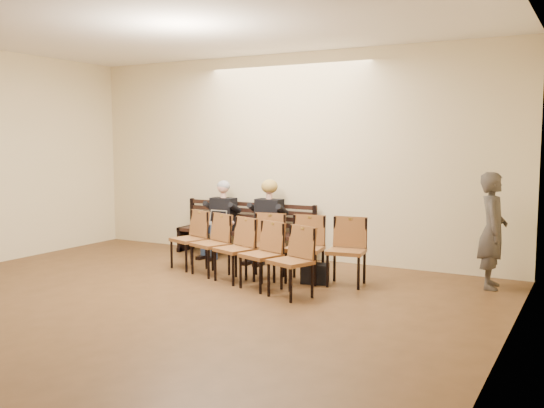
{
  "coord_description": "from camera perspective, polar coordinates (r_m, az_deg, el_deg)",
  "views": [
    {
      "loc": [
        4.78,
        -4.3,
        2.03
      ],
      "look_at": [
        0.21,
        4.05,
        1.03
      ],
      "focal_mm": 40.0,
      "sensor_mm": 36.0,
      "label": 1
    }
  ],
  "objects": [
    {
      "name": "ground",
      "position": [
        6.74,
        -18.82,
        -11.82
      ],
      "size": [
        10.0,
        10.0,
        0.0
      ],
      "primitive_type": "plane",
      "color": "brown",
      "rests_on": "ground"
    },
    {
      "name": "room_walls",
      "position": [
        7.0,
        -14.72,
        9.98
      ],
      "size": [
        8.02,
        10.01,
        3.51
      ],
      "color": "beige",
      "rests_on": "ground"
    },
    {
      "name": "bench",
      "position": [
        10.64,
        -2.65,
        -3.76
      ],
      "size": [
        2.6,
        0.9,
        0.45
      ],
      "primitive_type": "cube",
      "color": "black",
      "rests_on": "ground"
    },
    {
      "name": "seated_man",
      "position": [
        10.69,
        -4.88,
        -1.44
      ],
      "size": [
        0.54,
        0.74,
        1.29
      ],
      "primitive_type": null,
      "color": "black",
      "rests_on": "ground"
    },
    {
      "name": "seated_woman",
      "position": [
        10.21,
        -0.53,
        -1.76
      ],
      "size": [
        0.56,
        0.77,
        1.3
      ],
      "primitive_type": null,
      "color": "black",
      "rests_on": "ground"
    },
    {
      "name": "laptop",
      "position": [
        10.5,
        -5.52,
        -1.99
      ],
      "size": [
        0.39,
        0.34,
        0.24
      ],
      "primitive_type": "cube",
      "rotation": [
        0.0,
        0.0,
        -0.25
      ],
      "color": "silver",
      "rests_on": "bench"
    },
    {
      "name": "water_bottle",
      "position": [
        9.89,
        -0.55,
        -2.56
      ],
      "size": [
        0.07,
        0.07,
        0.21
      ],
      "primitive_type": "cylinder",
      "rotation": [
        0.0,
        0.0,
        -0.02
      ],
      "color": "silver",
      "rests_on": "bench"
    },
    {
      "name": "bag",
      "position": [
        8.7,
        4.06,
        -6.53
      ],
      "size": [
        0.43,
        0.35,
        0.28
      ],
      "primitive_type": "cube",
      "rotation": [
        0.0,
        0.0,
        0.25
      ],
      "color": "black",
      "rests_on": "ground"
    },
    {
      "name": "passerby",
      "position": [
        8.8,
        20.08,
        -1.59
      ],
      "size": [
        0.54,
        0.73,
        1.84
      ],
      "primitive_type": "imported",
      "rotation": [
        0.0,
        0.0,
        1.72
      ],
      "color": "#3D3832",
      "rests_on": "ground"
    },
    {
      "name": "chair_row_front",
      "position": [
        8.74,
        -3.56,
        -4.32
      ],
      "size": [
        2.84,
        1.44,
        0.93
      ],
      "primitive_type": "cube",
      "rotation": [
        0.0,
        0.0,
        -0.35
      ],
      "color": "brown",
      "rests_on": "ground"
    },
    {
      "name": "chair_row_back",
      "position": [
        8.7,
        3.08,
        -4.25
      ],
      "size": [
        1.78,
        0.77,
        0.96
      ],
      "primitive_type": "cube",
      "rotation": [
        0.0,
        0.0,
        0.15
      ],
      "color": "brown",
      "rests_on": "ground"
    }
  ]
}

